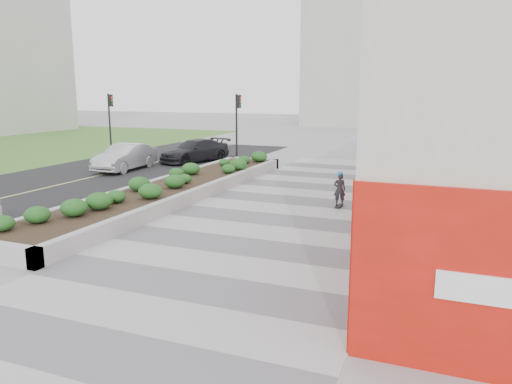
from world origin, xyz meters
TOP-DOWN VIEW (x-y plane):
  - ground at (0.00, 0.00)m, footprint 160.00×160.00m
  - walkway at (0.00, 3.00)m, footprint 8.00×36.00m
  - building at (6.98, 8.98)m, footprint 6.04×24.08m
  - planter at (-5.50, 7.00)m, footprint 3.00×18.00m
  - street at (-12.00, 7.00)m, footprint 10.00×40.00m
  - traffic_signal_near at (-7.23, 17.50)m, footprint 0.33×0.28m
  - traffic_signal_far at (-16.43, 17.00)m, footprint 0.33×0.28m
  - distant_bldg_north_l at (-5.00, 55.00)m, footprint 16.00×12.00m
  - manhole_cover at (0.50, 3.00)m, footprint 0.44×0.44m
  - skateboarder at (1.42, 7.68)m, footprint 0.53×0.73m
  - car_silver at (-11.80, 12.20)m, footprint 1.82×4.56m
  - car_dark at (-9.83, 16.66)m, footprint 3.55×5.20m

SIDE VIEW (x-z plane):
  - ground at x=0.00m, z-range 0.00..0.00m
  - street at x=-12.00m, z-range 0.00..0.00m
  - manhole_cover at x=0.50m, z-range 0.00..0.01m
  - walkway at x=0.00m, z-range 0.00..0.01m
  - planter at x=-5.50m, z-range -0.03..0.87m
  - car_dark at x=-9.83m, z-range 0.00..1.40m
  - skateboarder at x=1.42m, z-range 0.01..1.42m
  - car_silver at x=-11.80m, z-range 0.00..1.47m
  - traffic_signal_near at x=-7.23m, z-range 0.66..4.86m
  - traffic_signal_far at x=-16.43m, z-range 0.66..4.86m
  - building at x=6.98m, z-range -0.02..7.98m
  - distant_bldg_north_l at x=-5.00m, z-range 0.00..20.00m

